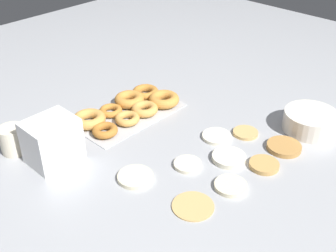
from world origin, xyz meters
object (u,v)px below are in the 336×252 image
at_px(container_stack, 52,141).
at_px(paper_cup, 13,140).
at_px(pancake_4, 264,165).
at_px(pancake_8, 229,158).
at_px(batter_bowl, 310,121).
at_px(pancake_0, 188,164).
at_px(donut_tray, 129,108).
at_px(pancake_2, 284,147).
at_px(pancake_6, 245,133).
at_px(pancake_1, 217,136).
at_px(pancake_5, 231,186).
at_px(pancake_3, 193,206).
at_px(pancake_7, 135,177).

distance_m(container_stack, paper_cup, 0.14).
distance_m(pancake_4, pancake_8, 0.11).
bearing_deg(paper_cup, batter_bowl, 140.82).
relative_size(pancake_8, batter_bowl, 0.58).
distance_m(pancake_0, donut_tray, 0.37).
relative_size(pancake_2, pancake_8, 1.05).
bearing_deg(batter_bowl, pancake_8, -16.49).
bearing_deg(pancake_0, container_stack, -51.05).
height_order(pancake_4, pancake_6, pancake_4).
relative_size(pancake_1, batter_bowl, 0.54).
height_order(pancake_5, batter_bowl, batter_bowl).
xyz_separation_m(pancake_3, pancake_8, (-0.23, -0.05, 0.00)).
relative_size(pancake_5, pancake_8, 0.89).
relative_size(pancake_0, pancake_8, 0.81).
xyz_separation_m(pancake_3, paper_cup, (0.20, -0.57, 0.04)).
xyz_separation_m(pancake_5, pancake_7, (0.16, -0.22, -0.00)).
bearing_deg(pancake_7, pancake_4, 141.70).
height_order(pancake_2, pancake_8, same).
bearing_deg(pancake_5, pancake_4, 173.39).
relative_size(pancake_4, donut_tray, 0.23).
xyz_separation_m(pancake_1, container_stack, (0.44, -0.29, 0.06)).
height_order(pancake_4, pancake_7, pancake_4).
xyz_separation_m(pancake_6, pancake_7, (0.41, -0.10, 0.00)).
relative_size(pancake_3, container_stack, 0.77).
bearing_deg(pancake_6, pancake_2, 95.58).
height_order(pancake_1, pancake_7, pancake_7).
bearing_deg(pancake_3, pancake_2, 174.45).
distance_m(pancake_4, paper_cup, 0.78).
xyz_separation_m(pancake_8, paper_cup, (0.43, -0.52, 0.04)).
height_order(pancake_2, pancake_3, pancake_2).
distance_m(pancake_3, pancake_5, 0.13).
distance_m(pancake_0, pancake_1, 0.18).
relative_size(pancake_4, paper_cup, 1.04).
distance_m(pancake_2, pancake_8, 0.19).
distance_m(pancake_7, container_stack, 0.28).
bearing_deg(pancake_2, pancake_3, -5.55).
distance_m(pancake_3, pancake_7, 0.20).
height_order(donut_tray, batter_bowl, batter_bowl).
relative_size(donut_tray, container_stack, 2.68).
bearing_deg(pancake_5, paper_cup, -61.39).
bearing_deg(pancake_0, pancake_2, 149.26).
bearing_deg(pancake_1, pancake_0, 9.22).
xyz_separation_m(donut_tray, paper_cup, (0.41, -0.09, 0.02)).
distance_m(pancake_6, batter_bowl, 0.22).
relative_size(pancake_8, donut_tray, 0.26).
bearing_deg(container_stack, paper_cup, -64.67).
relative_size(pancake_0, pancake_2, 0.78).
xyz_separation_m(pancake_0, pancake_4, (-0.15, 0.17, 0.00)).
bearing_deg(pancake_4, batter_bowl, -179.76).
bearing_deg(paper_cup, pancake_5, 118.61).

